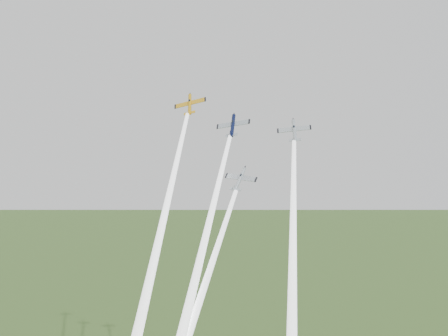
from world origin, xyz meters
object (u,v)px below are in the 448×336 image
at_px(plane_yellow, 190,104).
at_px(plane_navy, 233,125).
at_px(plane_silver_right, 294,130).
at_px(plane_silver_low, 240,179).

xyz_separation_m(plane_yellow, plane_navy, (11.64, -5.59, -5.74)).
bearing_deg(plane_navy, plane_yellow, 164.74).
relative_size(plane_navy, plane_silver_right, 1.06).
relative_size(plane_yellow, plane_silver_right, 1.06).
height_order(plane_yellow, plane_silver_low, plane_yellow).
relative_size(plane_silver_right, plane_silver_low, 1.02).
bearing_deg(plane_yellow, plane_silver_right, -9.95).
bearing_deg(plane_silver_low, plane_silver_right, 50.15).
height_order(plane_yellow, plane_silver_right, plane_yellow).
bearing_deg(plane_silver_low, plane_yellow, 156.11).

